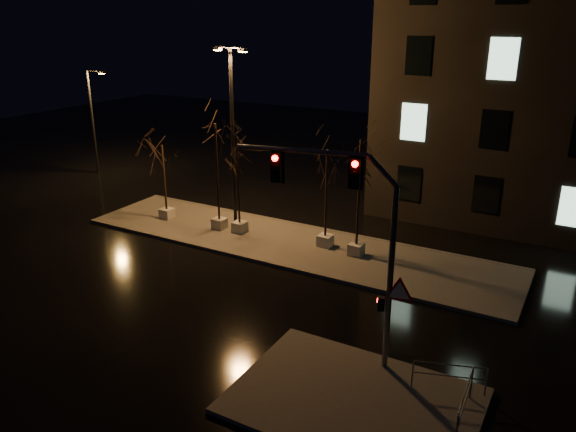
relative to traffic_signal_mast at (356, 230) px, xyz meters
The scene contains 13 objects.
ground 8.29m from the traffic_signal_mast, 165.20° to the left, with size 90.00×90.00×0.00m, color black.
median 11.18m from the traffic_signal_mast, 130.48° to the left, with size 22.00×5.00×0.15m, color #4F4C46.
sidewalk_corner 5.01m from the traffic_signal_mast, 63.17° to the right, with size 7.00×5.00×0.15m, color #4F4C46.
tree_0 16.10m from the traffic_signal_mast, 152.19° to the left, with size 1.80×1.80×4.20m.
tree_1 13.17m from the traffic_signal_mast, 144.64° to the left, with size 1.80×1.80×5.69m.
tree_2 12.26m from the traffic_signal_mast, 140.99° to the left, with size 1.80×1.80×5.08m.
tree_3 9.59m from the traffic_signal_mast, 120.72° to the left, with size 1.80×1.80×4.89m.
tree_4 8.56m from the traffic_signal_mast, 111.58° to the left, with size 1.80×1.80×5.62m.
traffic_signal_mast is the anchor object (origin of this frame).
streetlight_main 13.23m from the traffic_signal_mast, 140.72° to the left, with size 2.28×0.77×9.16m.
streetlight_far 28.21m from the traffic_signal_mast, 152.98° to the left, with size 1.39×0.58×7.19m.
guard_rail_a 5.05m from the traffic_signal_mast, ahead, with size 2.05×0.72×0.93m.
guard_rail_b 5.58m from the traffic_signal_mast, 16.82° to the right, with size 0.17×2.30×1.09m.
Camera 1 is at (12.51, -16.31, 10.74)m, focal length 35.00 mm.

